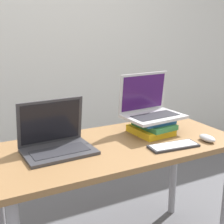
# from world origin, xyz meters

# --- Properties ---
(wall_back) EXTENTS (8.00, 0.05, 2.70)m
(wall_back) POSITION_xyz_m (0.00, 1.73, 1.35)
(wall_back) COLOR silver
(wall_back) RESTS_ON ground_plane
(desk) EXTENTS (1.33, 0.62, 0.74)m
(desk) POSITION_xyz_m (0.00, 0.31, 0.64)
(desk) COLOR brown
(desk) RESTS_ON ground_plane
(laptop_left) EXTENTS (0.35, 0.26, 0.26)m
(laptop_left) POSITION_xyz_m (-0.32, 0.36, 0.79)
(laptop_left) COLOR #333338
(laptop_left) RESTS_ON desk
(book_stack) EXTENTS (0.22, 0.26, 0.09)m
(book_stack) POSITION_xyz_m (0.26, 0.36, 0.79)
(book_stack) COLOR gold
(book_stack) RESTS_ON desk
(laptop_on_books) EXTENTS (0.35, 0.27, 0.25)m
(laptop_on_books) POSITION_xyz_m (0.27, 0.40, 0.89)
(laptop_on_books) COLOR #B2B2B7
(laptop_on_books) RESTS_ON book_stack
(wireless_keyboard) EXTENTS (0.27, 0.12, 0.01)m
(wireless_keyboard) POSITION_xyz_m (0.24, 0.12, 0.75)
(wireless_keyboard) COLOR #28282D
(wireless_keyboard) RESTS_ON desk
(mouse) EXTENTS (0.06, 0.11, 0.04)m
(mouse) POSITION_xyz_m (0.46, 0.11, 0.76)
(mouse) COLOR #B2B2B7
(mouse) RESTS_ON desk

